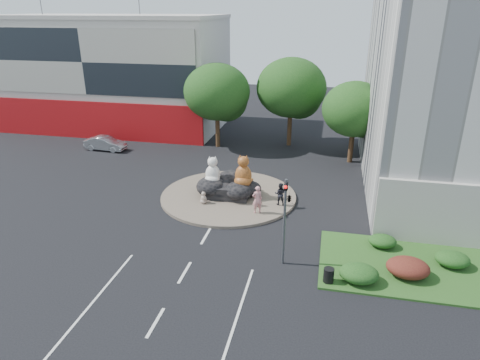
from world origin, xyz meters
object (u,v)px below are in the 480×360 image
(cat_tabby, at_px, (243,170))
(pedestrian_pink, at_px, (257,200))
(cat_white, at_px, (213,170))
(pedestrian_dark, at_px, (280,194))
(litter_bin, at_px, (329,275))
(kitten_white, at_px, (257,201))
(kitten_calico, at_px, (204,197))
(parked_car, at_px, (105,143))

(cat_tabby, height_order, pedestrian_pink, cat_tabby)
(cat_white, distance_m, pedestrian_dark, 5.24)
(pedestrian_dark, bearing_deg, litter_bin, 112.95)
(kitten_white, relative_size, litter_bin, 0.98)
(kitten_calico, xyz_separation_m, pedestrian_pink, (3.97, -0.70, 0.52))
(cat_tabby, height_order, kitten_calico, cat_tabby)
(cat_white, height_order, cat_tabby, cat_tabby)
(cat_tabby, height_order, pedestrian_dark, cat_tabby)
(kitten_calico, height_order, kitten_white, kitten_calico)
(cat_white, xyz_separation_m, cat_tabby, (2.27, 0.03, 0.12))
(cat_tabby, xyz_separation_m, kitten_white, (1.27, -1.31, -1.70))
(litter_bin, bearing_deg, kitten_calico, 139.49)
(cat_tabby, height_order, kitten_white, cat_tabby)
(kitten_white, bearing_deg, parked_car, 116.54)
(cat_white, height_order, kitten_calico, cat_white)
(kitten_white, height_order, parked_car, parked_car)
(cat_tabby, relative_size, parked_car, 0.57)
(cat_white, height_order, parked_car, cat_white)
(kitten_calico, height_order, parked_car, parked_car)
(kitten_white, height_order, pedestrian_pink, pedestrian_pink)
(kitten_white, height_order, pedestrian_dark, pedestrian_dark)
(pedestrian_dark, height_order, parked_car, pedestrian_dark)
(kitten_calico, distance_m, kitten_white, 3.81)
(cat_white, distance_m, litter_bin, 12.74)
(cat_white, xyz_separation_m, pedestrian_dark, (5.06, -0.74, -1.14))
(kitten_calico, distance_m, pedestrian_dark, 5.40)
(cat_tabby, bearing_deg, cat_white, -178.08)
(cat_white, distance_m, kitten_white, 4.08)
(kitten_calico, distance_m, litter_bin, 11.68)
(pedestrian_pink, bearing_deg, kitten_white, -109.64)
(pedestrian_pink, distance_m, litter_bin, 8.48)
(cat_white, distance_m, cat_tabby, 2.27)
(pedestrian_pink, xyz_separation_m, parked_car, (-17.13, 10.98, -0.49))
(cat_white, relative_size, cat_tabby, 0.90)
(kitten_white, height_order, litter_bin, kitten_white)
(cat_white, distance_m, kitten_calico, 2.24)
(pedestrian_pink, distance_m, parked_car, 20.36)
(parked_car, relative_size, litter_bin, 5.41)
(kitten_white, distance_m, parked_car, 19.65)
(pedestrian_pink, xyz_separation_m, litter_bin, (4.91, -6.88, -0.67))
(cat_tabby, distance_m, litter_bin, 11.36)
(kitten_calico, height_order, pedestrian_pink, pedestrian_pink)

